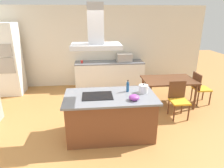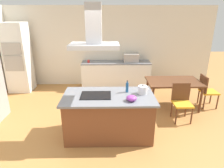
% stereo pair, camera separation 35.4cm
% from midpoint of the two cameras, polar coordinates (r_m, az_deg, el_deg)
% --- Properties ---
extents(ground, '(16.00, 16.00, 0.00)m').
position_cam_midpoint_polar(ground, '(5.67, -3.79, -5.82)').
color(ground, '#AD753D').
extents(wall_back, '(7.20, 0.10, 2.70)m').
position_cam_midpoint_polar(wall_back, '(6.95, -4.70, 10.65)').
color(wall_back, beige).
rests_on(wall_back, ground).
extents(kitchen_island, '(1.83, 1.00, 0.90)m').
position_cam_midpoint_polar(kitchen_island, '(4.13, -2.99, -9.12)').
color(kitchen_island, brown).
rests_on(kitchen_island, ground).
extents(cooktop, '(0.60, 0.44, 0.01)m').
position_cam_midpoint_polar(cooktop, '(3.93, -6.83, -3.47)').
color(cooktop, black).
rests_on(cooktop, kitchen_island).
extents(tea_kettle, '(0.24, 0.19, 0.19)m').
position_cam_midpoint_polar(tea_kettle, '(4.07, 6.62, -1.44)').
color(tea_kettle, silver).
rests_on(tea_kettle, kitchen_island).
extents(olive_oil_bottle, '(0.06, 0.06, 0.25)m').
position_cam_midpoint_polar(olive_oil_bottle, '(4.09, 2.12, -0.84)').
color(olive_oil_bottle, navy).
rests_on(olive_oil_bottle, kitchen_island).
extents(mixing_bowl, '(0.20, 0.20, 0.11)m').
position_cam_midpoint_polar(mixing_bowl, '(3.72, 3.71, -3.95)').
color(mixing_bowl, purple).
rests_on(mixing_bowl, kitchen_island).
extents(back_counter, '(2.31, 0.62, 0.90)m').
position_cam_midpoint_polar(back_counter, '(6.81, -2.21, 2.72)').
color(back_counter, silver).
rests_on(back_counter, ground).
extents(countertop_microwave, '(0.50, 0.38, 0.28)m').
position_cam_midpoint_polar(countertop_microwave, '(6.71, 2.06, 7.68)').
color(countertop_microwave, '#9E9993').
rests_on(countertop_microwave, back_counter).
extents(coffee_mug_red, '(0.08, 0.08, 0.09)m').
position_cam_midpoint_polar(coffee_mug_red, '(6.61, -10.25, 6.34)').
color(coffee_mug_red, red).
rests_on(coffee_mug_red, back_counter).
extents(wall_oven_stack, '(0.70, 0.66, 2.20)m').
position_cam_midpoint_polar(wall_oven_stack, '(6.96, -29.23, 6.13)').
color(wall_oven_stack, silver).
rests_on(wall_oven_stack, ground).
extents(dining_table, '(1.40, 0.90, 0.75)m').
position_cam_midpoint_polar(dining_table, '(5.57, 14.35, 0.50)').
color(dining_table, '#59331E').
rests_on(dining_table, ground).
extents(chair_facing_island, '(0.42, 0.42, 0.89)m').
position_cam_midpoint_polar(chair_facing_island, '(5.05, 16.73, -3.69)').
color(chair_facing_island, gold).
rests_on(chair_facing_island, ground).
extents(chair_at_right_end, '(0.42, 0.42, 0.89)m').
position_cam_midpoint_polar(chair_at_right_end, '(5.99, 22.46, -0.64)').
color(chair_at_right_end, gold).
rests_on(chair_at_right_end, ground).
extents(range_hood, '(0.90, 0.55, 0.78)m').
position_cam_midpoint_polar(range_hood, '(3.63, -7.61, 14.14)').
color(range_hood, '#ADADB2').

